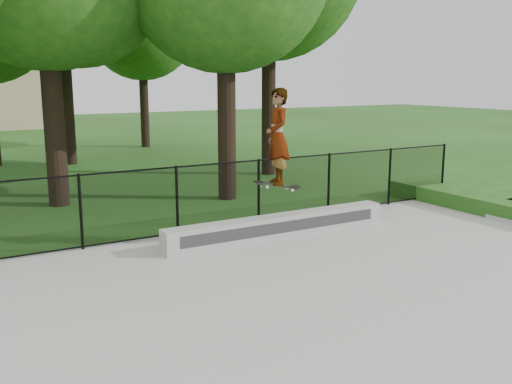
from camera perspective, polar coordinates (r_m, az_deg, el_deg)
ground at (r=7.55m, az=10.36°, el=-15.22°), size 100.00×100.00×0.00m
concrete_slab at (r=7.54m, az=10.37°, el=-15.02°), size 14.00×12.00×0.06m
grind_ledge at (r=12.01m, az=2.36°, el=-3.42°), size 5.19×0.40×0.47m
skater_airborne at (r=11.31m, az=2.17°, el=5.43°), size 0.82×0.79×2.09m
chainlink_fence at (r=12.12m, az=-7.90°, el=-0.88°), size 16.06×0.06×1.50m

